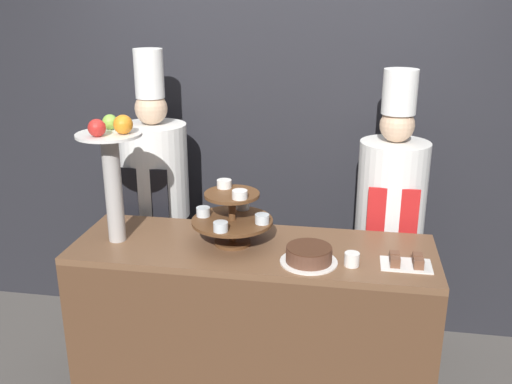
# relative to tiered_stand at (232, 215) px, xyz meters

# --- Properties ---
(wall_back) EXTENTS (10.00, 0.06, 2.80)m
(wall_back) POSITION_rel_tiered_stand_xyz_m (0.10, 0.95, 0.29)
(wall_back) COLOR #232328
(wall_back) RESTS_ON ground_plane
(buffet_counter) EXTENTS (1.80, 0.59, 0.96)m
(buffet_counter) POSITION_rel_tiered_stand_xyz_m (0.10, -0.01, -0.63)
(buffet_counter) COLOR brown
(buffet_counter) RESTS_ON ground_plane
(tiered_stand) EXTENTS (0.40, 0.40, 0.31)m
(tiered_stand) POSITION_rel_tiered_stand_xyz_m (0.00, 0.00, 0.00)
(tiered_stand) COLOR brown
(tiered_stand) RESTS_ON buffet_counter
(fruit_pedestal) EXTENTS (0.32, 0.32, 0.65)m
(fruit_pedestal) POSITION_rel_tiered_stand_xyz_m (-0.58, -0.06, 0.25)
(fruit_pedestal) COLOR #B2ADA8
(fruit_pedestal) RESTS_ON buffet_counter
(cake_round) EXTENTS (0.27, 0.27, 0.08)m
(cake_round) POSITION_rel_tiered_stand_xyz_m (0.39, -0.15, -0.12)
(cake_round) COLOR white
(cake_round) RESTS_ON buffet_counter
(cup_white) EXTENTS (0.07, 0.07, 0.06)m
(cup_white) POSITION_rel_tiered_stand_xyz_m (0.59, -0.15, -0.12)
(cup_white) COLOR white
(cup_white) RESTS_ON buffet_counter
(cake_square_tray) EXTENTS (0.23, 0.15, 0.05)m
(cake_square_tray) POSITION_rel_tiered_stand_xyz_m (0.84, -0.11, -0.14)
(cake_square_tray) COLOR white
(cake_square_tray) RESTS_ON buffet_counter
(chef_left) EXTENTS (0.40, 0.40, 1.85)m
(chef_left) POSITION_rel_tiered_stand_xyz_m (-0.60, 0.57, -0.13)
(chef_left) COLOR #38332D
(chef_left) RESTS_ON ground_plane
(chef_center_left) EXTENTS (0.39, 0.39, 1.77)m
(chef_center_left) POSITION_rel_tiered_stand_xyz_m (0.80, 0.57, -0.16)
(chef_center_left) COLOR #28282D
(chef_center_left) RESTS_ON ground_plane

